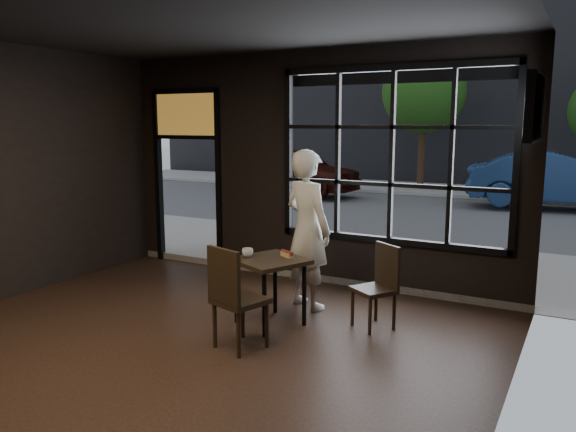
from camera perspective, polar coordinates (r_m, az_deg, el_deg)
The scene contains 15 objects.
floor at distance 5.38m, azimuth -15.73°, elevation -15.40°, with size 6.00×7.00×0.02m, color black.
wall_right at distance 3.53m, azimuth 20.30°, elevation -1.28°, with size 0.04×7.00×3.20m, color black.
window_frame at distance 7.32m, azimuth 10.49°, elevation 6.00°, with size 3.06×0.12×2.28m, color black.
stained_transom at distance 8.91m, azimuth -10.30°, elevation 10.14°, with size 1.20×0.06×0.70m, color orange.
street_asphalt at distance 27.75m, azimuth 21.43°, elevation 4.18°, with size 60.00×41.00×0.04m, color #545456.
cafe_table at distance 6.28m, azimuth -1.84°, elevation -7.65°, with size 0.69×0.69×0.75m, color black.
chair_near at distance 5.61m, azimuth -4.86°, elevation -8.20°, with size 0.45×0.45×1.04m, color black.
chair_window at distance 6.21m, azimuth 8.70°, elevation -7.15°, with size 0.40×0.40×0.92m, color black.
man at distance 6.72m, azimuth 2.00°, elevation -1.37°, with size 0.70×0.46×1.92m, color silver.
hotdog at distance 6.25m, azimuth -0.08°, elevation -3.90°, with size 0.20×0.08×0.06m, color tan, non-canonical shape.
cup at distance 6.26m, azimuth -4.13°, elevation -3.74°, with size 0.12×0.12×0.10m, color silver.
tv at distance 6.12m, azimuth 23.84°, elevation 10.00°, with size 0.13×1.12×0.66m, color black.
navy_car at distance 15.89m, azimuth 25.38°, elevation 3.41°, with size 1.48×4.24×1.40m, color navy.
maroon_car at distance 17.31m, azimuth 0.84°, elevation 4.73°, with size 1.64×4.06×1.38m, color black.
tree_left at distance 18.86m, azimuth 13.63°, elevation 12.15°, with size 2.65×2.65×4.53m.
Camera 1 is at (3.49, -3.44, 2.22)m, focal length 35.00 mm.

